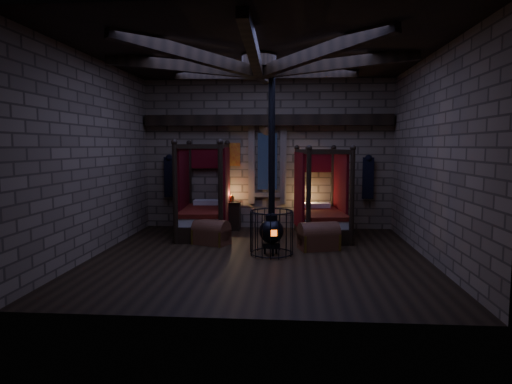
# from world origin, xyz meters

# --- Properties ---
(room) EXTENTS (7.02, 7.02, 4.29)m
(room) POSITION_xyz_m (-0.00, 0.09, 3.74)
(room) COLOR black
(room) RESTS_ON ground
(bed_left) EXTENTS (1.34, 2.35, 2.38)m
(bed_left) POSITION_xyz_m (-1.61, 2.35, 0.59)
(bed_left) COLOR black
(bed_left) RESTS_ON ground
(bed_right) EXTENTS (1.39, 2.28, 2.25)m
(bed_right) POSITION_xyz_m (1.45, 2.30, 0.56)
(bed_right) COLOR black
(bed_right) RESTS_ON ground
(trunk_left) EXTENTS (0.96, 0.80, 0.61)m
(trunk_left) POSITION_xyz_m (-1.22, 1.16, 0.27)
(trunk_left) COLOR #582F1B
(trunk_left) RESTS_ON ground
(trunk_right) EXTENTS (0.99, 0.78, 0.64)m
(trunk_right) POSITION_xyz_m (1.30, 0.79, 0.28)
(trunk_right) COLOR #582F1B
(trunk_right) RESTS_ON ground
(nightstand_left) EXTENTS (0.50, 0.48, 0.97)m
(nightstand_left) POSITION_xyz_m (-0.97, 3.09, 0.41)
(nightstand_left) COLOR black
(nightstand_left) RESTS_ON ground
(nightstand_right) EXTENTS (0.48, 0.46, 0.78)m
(nightstand_right) POSITION_xyz_m (1.12, 3.09, 0.37)
(nightstand_right) COLOR black
(nightstand_right) RESTS_ON ground
(stove) EXTENTS (0.93, 0.93, 4.05)m
(stove) POSITION_xyz_m (0.26, 0.21, 0.59)
(stove) COLOR black
(stove) RESTS_ON ground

